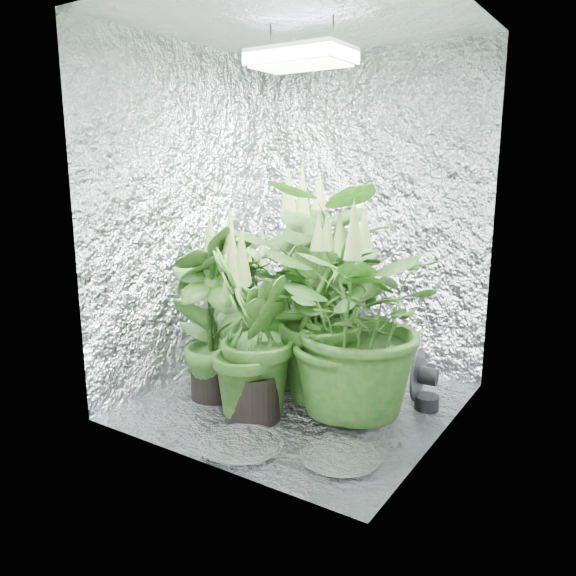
% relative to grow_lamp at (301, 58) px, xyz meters
% --- Properties ---
extents(ground, '(1.60, 1.60, 0.00)m').
position_rel_grow_lamp_xyz_m(ground, '(0.00, 0.00, -1.83)').
color(ground, silver).
rests_on(ground, ground).
extents(walls, '(1.62, 1.62, 2.00)m').
position_rel_grow_lamp_xyz_m(walls, '(0.00, 0.00, -0.83)').
color(walls, silver).
rests_on(walls, ground).
extents(ceiling, '(1.60, 1.60, 0.01)m').
position_rel_grow_lamp_xyz_m(ceiling, '(0.00, 0.00, 0.17)').
color(ceiling, silver).
rests_on(ceiling, walls).
extents(grow_lamp, '(0.50, 0.30, 0.22)m').
position_rel_grow_lamp_xyz_m(grow_lamp, '(0.00, 0.00, 0.00)').
color(grow_lamp, gray).
rests_on(grow_lamp, ceiling).
extents(plant_a, '(1.39, 1.39, 1.30)m').
position_rel_grow_lamp_xyz_m(plant_a, '(-0.15, 0.28, -1.20)').
color(plant_a, black).
rests_on(plant_a, ground).
extents(plant_b, '(0.66, 0.66, 0.99)m').
position_rel_grow_lamp_xyz_m(plant_b, '(-0.02, 0.53, -1.37)').
color(plant_b, black).
rests_on(plant_b, ground).
extents(plant_c, '(0.70, 0.70, 1.09)m').
position_rel_grow_lamp_xyz_m(plant_c, '(0.13, 0.08, -1.32)').
color(plant_c, black).
rests_on(plant_c, ground).
extents(plant_d, '(0.61, 0.61, 0.89)m').
position_rel_grow_lamp_xyz_m(plant_d, '(-0.57, 0.31, -1.42)').
color(plant_d, black).
rests_on(plant_d, ground).
extents(plant_e, '(1.27, 1.27, 1.14)m').
position_rel_grow_lamp_xyz_m(plant_e, '(0.34, -0.05, -1.28)').
color(plant_e, black).
rests_on(plant_e, ground).
extents(plant_f, '(0.60, 0.60, 1.07)m').
position_rel_grow_lamp_xyz_m(plant_f, '(-0.44, -0.21, -1.33)').
color(plant_f, black).
rests_on(plant_f, ground).
extents(plant_g, '(0.50, 0.50, 0.98)m').
position_rel_grow_lamp_xyz_m(plant_g, '(-0.09, -0.32, -1.39)').
color(plant_g, black).
rests_on(plant_g, ground).
extents(circulation_fan, '(0.14, 0.29, 0.34)m').
position_rel_grow_lamp_xyz_m(circulation_fan, '(0.61, 0.29, -1.68)').
color(circulation_fan, black).
rests_on(circulation_fan, ground).
extents(plant_label, '(0.06, 0.04, 0.09)m').
position_rel_grow_lamp_xyz_m(plant_label, '(-0.03, -0.35, -1.53)').
color(plant_label, white).
rests_on(plant_label, plant_g).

